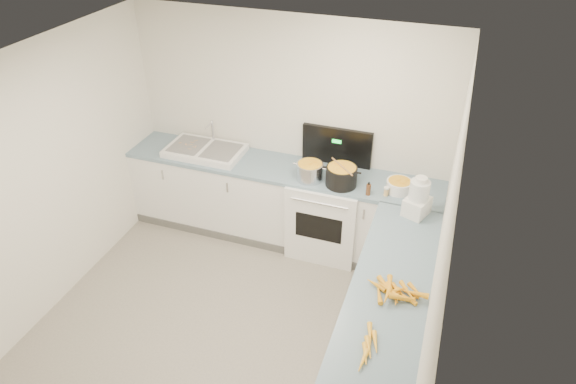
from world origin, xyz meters
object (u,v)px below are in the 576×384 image
(steel_pot, at_px, (310,172))
(extract_bottle, at_px, (368,190))
(sink, at_px, (205,150))
(black_pot, at_px, (341,177))
(mixing_bowl, at_px, (399,186))
(spice_jar, at_px, (386,192))
(stove, at_px, (327,212))
(food_processor, at_px, (418,199))

(steel_pot, distance_m, extract_bottle, 0.64)
(sink, distance_m, black_pot, 1.62)
(sink, height_order, mixing_bowl, sink)
(sink, relative_size, black_pot, 2.71)
(extract_bottle, distance_m, spice_jar, 0.18)
(mixing_bowl, bearing_deg, sink, 178.42)
(sink, xyz_separation_m, mixing_bowl, (2.18, -0.06, 0.02))
(stove, height_order, extract_bottle, stove)
(extract_bottle, xyz_separation_m, food_processor, (0.49, -0.18, 0.11))
(black_pot, bearing_deg, food_processor, -18.43)
(stove, relative_size, food_processor, 3.39)
(sink, bearing_deg, stove, -0.62)
(black_pot, relative_size, extract_bottle, 2.69)
(black_pot, xyz_separation_m, extract_bottle, (0.30, -0.09, -0.03))
(sink, distance_m, food_processor, 2.44)
(extract_bottle, height_order, spice_jar, extract_bottle)
(black_pot, xyz_separation_m, food_processor, (0.79, -0.26, 0.08))
(stove, bearing_deg, steel_pot, -145.11)
(stove, xyz_separation_m, sink, (-1.45, 0.02, 0.50))
(extract_bottle, relative_size, spice_jar, 1.48)
(steel_pot, height_order, black_pot, black_pot)
(steel_pot, relative_size, black_pot, 0.88)
(extract_bottle, bearing_deg, black_pot, 163.74)
(stove, xyz_separation_m, food_processor, (0.95, -0.39, 0.64))
(stove, relative_size, steel_pot, 4.87)
(mixing_bowl, relative_size, extract_bottle, 2.17)
(spice_jar, bearing_deg, sink, 175.03)
(food_processor, bearing_deg, steel_pot, 166.77)
(stove, xyz_separation_m, extract_bottle, (0.46, -0.21, 0.52))
(mixing_bowl, height_order, spice_jar, mixing_bowl)
(extract_bottle, height_order, food_processor, food_processor)
(extract_bottle, bearing_deg, stove, 155.46)
(stove, distance_m, extract_bottle, 0.73)
(sink, distance_m, mixing_bowl, 2.19)
(black_pot, bearing_deg, extract_bottle, -16.26)
(sink, relative_size, extract_bottle, 7.29)
(stove, relative_size, sink, 1.58)
(steel_pot, distance_m, food_processor, 1.16)
(extract_bottle, bearing_deg, mixing_bowl, 30.94)
(mixing_bowl, bearing_deg, food_processor, -57.72)
(black_pot, bearing_deg, sink, 175.09)
(sink, relative_size, food_processor, 2.14)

